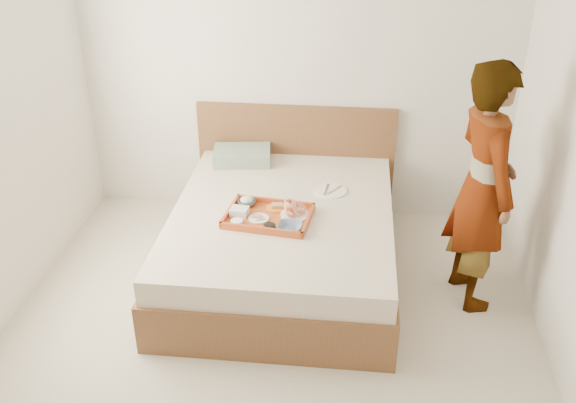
# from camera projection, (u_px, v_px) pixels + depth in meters

# --- Properties ---
(ground) EXTENTS (3.50, 4.00, 0.01)m
(ground) POSITION_uv_depth(u_px,v_px,m) (263.00, 364.00, 3.92)
(ground) COLOR beige
(ground) RESTS_ON ground
(wall_back) EXTENTS (3.50, 0.01, 2.60)m
(wall_back) POSITION_uv_depth(u_px,v_px,m) (296.00, 63.00, 5.04)
(wall_back) COLOR silver
(wall_back) RESTS_ON ground
(bed) EXTENTS (1.65, 2.00, 0.53)m
(bed) POSITION_uv_depth(u_px,v_px,m) (283.00, 241.00, 4.66)
(bed) COLOR brown
(bed) RESTS_ON ground
(headboard) EXTENTS (1.65, 0.06, 0.95)m
(headboard) POSITION_uv_depth(u_px,v_px,m) (296.00, 159.00, 5.40)
(headboard) COLOR brown
(headboard) RESTS_ON ground
(pillow) EXTENTS (0.50, 0.37, 0.11)m
(pillow) POSITION_uv_depth(u_px,v_px,m) (242.00, 156.00, 5.20)
(pillow) COLOR gray
(pillow) RESTS_ON bed
(tray) EXTENTS (0.63, 0.49, 0.05)m
(tray) POSITION_uv_depth(u_px,v_px,m) (268.00, 216.00, 4.40)
(tray) COLOR #B94B1C
(tray) RESTS_ON bed
(prawn_plate) EXTENTS (0.22, 0.22, 0.01)m
(prawn_plate) POSITION_uv_depth(u_px,v_px,m) (295.00, 215.00, 4.42)
(prawn_plate) COLOR white
(prawn_plate) RESTS_ON tray
(navy_bowl_big) EXTENTS (0.18, 0.18, 0.04)m
(navy_bowl_big) POSITION_uv_depth(u_px,v_px,m) (290.00, 227.00, 4.24)
(navy_bowl_big) COLOR navy
(navy_bowl_big) RESTS_ON tray
(sauce_dish) EXTENTS (0.09, 0.09, 0.03)m
(sauce_dish) POSITION_uv_depth(u_px,v_px,m) (269.00, 227.00, 4.26)
(sauce_dish) COLOR black
(sauce_dish) RESTS_ON tray
(meat_plate) EXTENTS (0.16, 0.16, 0.01)m
(meat_plate) POSITION_uv_depth(u_px,v_px,m) (259.00, 218.00, 4.38)
(meat_plate) COLOR white
(meat_plate) RESTS_ON tray
(bread_plate) EXTENTS (0.16, 0.16, 0.01)m
(bread_plate) POSITION_uv_depth(u_px,v_px,m) (276.00, 208.00, 4.51)
(bread_plate) COLOR orange
(bread_plate) RESTS_ON tray
(salad_bowl) EXTENTS (0.14, 0.14, 0.04)m
(salad_bowl) POSITION_uv_depth(u_px,v_px,m) (247.00, 203.00, 4.54)
(salad_bowl) COLOR navy
(salad_bowl) RESTS_ON tray
(plastic_tub) EXTENTS (0.13, 0.11, 0.05)m
(plastic_tub) POSITION_uv_depth(u_px,v_px,m) (239.00, 212.00, 4.42)
(plastic_tub) COLOR silver
(plastic_tub) RESTS_ON tray
(cheese_round) EXTENTS (0.09, 0.09, 0.03)m
(cheese_round) POSITION_uv_depth(u_px,v_px,m) (237.00, 222.00, 4.31)
(cheese_round) COLOR white
(cheese_round) RESTS_ON tray
(dinner_plate) EXTENTS (0.32, 0.32, 0.01)m
(dinner_plate) POSITION_uv_depth(u_px,v_px,m) (330.00, 191.00, 4.77)
(dinner_plate) COLOR white
(dinner_plate) RESTS_ON bed
(person) EXTENTS (0.56, 0.71, 1.70)m
(person) POSITION_uv_depth(u_px,v_px,m) (483.00, 188.00, 4.13)
(person) COLOR silver
(person) RESTS_ON ground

